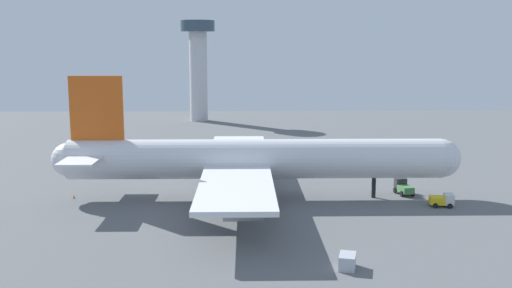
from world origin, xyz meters
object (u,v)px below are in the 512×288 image
at_px(safety_cone_nose, 445,201).
at_px(baggage_tug, 442,200).
at_px(cargo_airplane, 254,160).
at_px(cargo_container_fore, 347,261).
at_px(maintenance_van, 403,187).
at_px(safety_cone_tail, 74,197).
at_px(control_tower, 198,61).
at_px(pushback_tractor, 194,150).

bearing_deg(safety_cone_nose, baggage_tug, -120.03).
bearing_deg(cargo_airplane, cargo_container_fore, -72.26).
relative_size(maintenance_van, safety_cone_tail, 7.35).
relative_size(cargo_airplane, maintenance_van, 15.52).
relative_size(safety_cone_tail, control_tower, 0.02).
xyz_separation_m(cargo_airplane, safety_cone_nose, (30.82, -3.97, -6.18)).
bearing_deg(safety_cone_nose, safety_cone_tail, 175.89).
xyz_separation_m(safety_cone_tail, control_tower, (12.86, 104.87, 20.11)).
bearing_deg(cargo_container_fore, control_tower, 101.38).
height_order(pushback_tractor, maintenance_van, maintenance_van).
bearing_deg(cargo_airplane, pushback_tractor, 108.90).
height_order(cargo_airplane, pushback_tractor, cargo_airplane).
relative_size(maintenance_van, cargo_container_fore, 1.38).
relative_size(baggage_tug, safety_cone_nose, 4.61).
height_order(maintenance_van, cargo_container_fore, maintenance_van).
distance_m(cargo_airplane, safety_cone_tail, 30.97).
bearing_deg(pushback_tractor, maintenance_van, -43.60).
bearing_deg(control_tower, baggage_tug, -66.94).
bearing_deg(safety_cone_nose, pushback_tractor, 135.56).
bearing_deg(maintenance_van, control_tower, 112.71).
height_order(baggage_tug, pushback_tractor, pushback_tractor).
distance_m(cargo_airplane, pushback_tractor, 42.13).
xyz_separation_m(baggage_tug, cargo_container_fore, (-19.74, -25.74, -0.21)).
bearing_deg(cargo_container_fore, maintenance_van, 65.05).
relative_size(cargo_container_fore, control_tower, 0.09).
xyz_separation_m(pushback_tractor, control_tower, (-3.92, 65.76, 19.13)).
distance_m(cargo_container_fore, safety_cone_nose, 34.45).
bearing_deg(safety_cone_tail, cargo_container_fore, -38.30).
xyz_separation_m(safety_cone_nose, safety_cone_tail, (-61.14, 4.40, -0.12)).
bearing_deg(safety_cone_tail, baggage_tug, -5.85).
xyz_separation_m(baggage_tug, maintenance_van, (-4.09, 7.90, 0.14)).
bearing_deg(safety_cone_tail, pushback_tractor, 66.78).
distance_m(maintenance_van, control_tower, 113.44).
xyz_separation_m(pushback_tractor, safety_cone_tail, (-16.78, -39.11, -0.98)).
distance_m(safety_cone_nose, control_tower, 121.11).
relative_size(cargo_container_fore, safety_cone_nose, 3.78).
bearing_deg(baggage_tug, maintenance_van, 117.40).
relative_size(safety_cone_nose, control_tower, 0.02).
distance_m(cargo_airplane, baggage_tug, 30.85).
distance_m(pushback_tractor, control_tower, 68.60).
xyz_separation_m(cargo_container_fore, safety_cone_nose, (20.76, 27.50, -0.42)).
relative_size(pushback_tractor, maintenance_van, 1.02).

